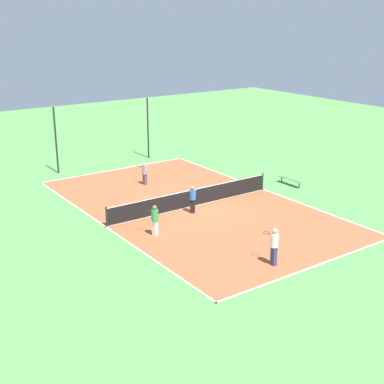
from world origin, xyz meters
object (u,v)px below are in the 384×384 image
Objects in this scene: player_baseline_gray at (145,172)px; fence_post_back_right at (148,128)px; fence_post_back_left at (56,141)px; tennis_net at (192,197)px; tennis_ball_far_baseline at (137,168)px; player_near_blue at (193,198)px; tennis_ball_near_net at (160,169)px; bench at (290,179)px; player_far_green at (155,218)px; player_near_white at (274,244)px.

player_baseline_gray is 0.31× the size of fence_post_back_right.
fence_post_back_left is 1.00× the size of fence_post_back_right.
tennis_ball_far_baseline is at bearing 81.14° from tennis_net.
player_baseline_gray is 4.09m from tennis_ball_far_baseline.
fence_post_back_left is at bearing 26.16° from player_baseline_gray.
player_baseline_gray is at bearing 132.47° from player_near_blue.
tennis_ball_near_net is 1.00× the size of tennis_ball_far_baseline.
tennis_net is 5.75× the size of bench.
fence_post_back_right is at bearing -37.69° from player_baseline_gray.
tennis_net is at bearing 176.16° from player_baseline_gray.
fence_post_back_right is at bearing 0.00° from fence_post_back_left.
tennis_net is 1.17m from player_near_blue.
player_far_green is at bearing -91.40° from fence_post_back_left.
fence_post_back_right is (2.34, 2.29, 2.31)m from tennis_ball_far_baseline.
player_near_blue reaches higher than bench.
player_near_blue is 3.82m from player_far_green.
player_near_white is 16.84m from tennis_ball_near_net.
tennis_ball_far_baseline is 0.01× the size of fence_post_back_left.
player_near_blue is 9.36m from tennis_ball_near_net.
tennis_ball_far_baseline is at bearing 125.61° from player_near_blue.
tennis_net is at bearing -108.76° from tennis_ball_near_net.
player_far_green is 23.97× the size of tennis_ball_far_baseline.
player_near_blue reaches higher than tennis_net.
tennis_ball_far_baseline is (1.51, 3.71, -0.80)m from player_baseline_gray.
player_near_blue is 0.34× the size of fence_post_back_left.
tennis_ball_near_net is at bearing -52.78° from player_baseline_gray.
player_near_blue is at bearing -84.91° from player_far_green.
bench is 12.43m from fence_post_back_right.
player_baseline_gray is 21.74× the size of tennis_ball_far_baseline.
tennis_net is 6.95× the size of player_near_blue.
tennis_ball_near_net is at bearing 32.21° from bench.
player_far_green is at bearing -115.42° from tennis_ball_far_baseline.
player_baseline_gray is 0.31× the size of fence_post_back_left.
tennis_ball_far_baseline is 6.09m from fence_post_back_left.
player_near_blue is (-8.37, -0.63, 0.54)m from bench.
fence_post_back_right is (7.82, 13.83, 1.41)m from player_far_green.
player_far_green is 6.50m from player_near_white.
bench is 12.38m from player_near_white.
fence_post_back_left is (-5.15, 2.29, 2.31)m from tennis_ball_far_baseline.
tennis_net is 12.04m from fence_post_back_right.
player_near_white is 0.38× the size of fence_post_back_right.
player_near_blue is 12.71m from fence_post_back_left.
player_baseline_gray reaches higher than tennis_ball_near_net.
player_near_blue is at bearing -110.48° from tennis_ball_near_net.
player_near_blue is at bearing -2.18° from player_near_white.
player_far_green is (-3.47, -1.60, 0.02)m from player_near_blue.
player_near_blue is 7.62m from player_near_white.
tennis_ball_near_net is 0.01× the size of fence_post_back_left.
fence_post_back_left is at bearing 44.73° from bench.
tennis_ball_far_baseline is (-1.24, 1.21, 0.00)m from tennis_ball_near_net.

